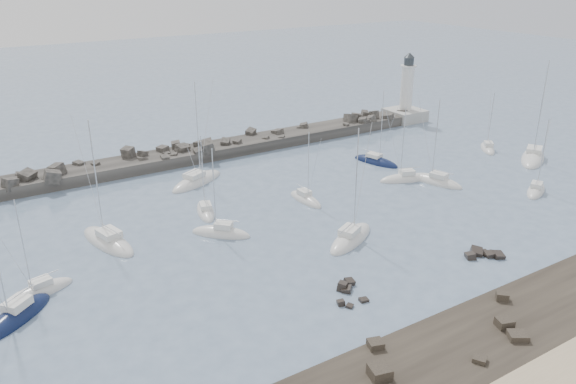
# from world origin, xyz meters

# --- Properties ---
(ground) EXTENTS (400.00, 400.00, 0.00)m
(ground) POSITION_xyz_m (0.00, 0.00, 0.00)
(ground) COLOR slate
(ground) RESTS_ON ground
(rock_shelf) EXTENTS (140.00, 12.54, 2.01)m
(rock_shelf) POSITION_xyz_m (-0.04, -21.97, 0.02)
(rock_shelf) COLOR black
(rock_shelf) RESTS_ON ground
(rock_cluster_near) EXTENTS (3.97, 4.27, 1.22)m
(rock_cluster_near) POSITION_xyz_m (-3.41, -8.33, 0.20)
(rock_cluster_near) COLOR black
(rock_cluster_near) RESTS_ON ground
(rock_cluster_far) EXTENTS (4.37, 3.64, 1.61)m
(rock_cluster_far) POSITION_xyz_m (14.28, -10.43, 0.09)
(rock_cluster_far) COLOR black
(rock_cluster_far) RESTS_ON ground
(breakwater) EXTENTS (115.00, 7.68, 5.43)m
(breakwater) POSITION_xyz_m (-7.11, 37.97, 0.32)
(breakwater) COLOR #312F2C
(breakwater) RESTS_ON ground
(lighthouse) EXTENTS (7.00, 7.00, 14.60)m
(lighthouse) POSITION_xyz_m (47.00, 38.00, 3.09)
(lighthouse) COLOR #9FA09A
(lighthouse) RESTS_ON ground
(sailboat_1) EXTENTS (5.51, 10.55, 15.91)m
(sailboat_1) POSITION_xyz_m (-20.75, 14.98, 0.15)
(sailboat_1) COLOR silver
(sailboat_1) RESTS_ON ground
(sailboat_2) EXTENTS (8.18, 7.43, 13.58)m
(sailboat_2) POSITION_xyz_m (-32.14, 4.24, 0.16)
(sailboat_2) COLOR #0E183A
(sailboat_2) RESTS_ON ground
(sailboat_3) EXTENTS (4.06, 7.36, 11.18)m
(sailboat_3) POSITION_xyz_m (-7.42, 17.01, 0.13)
(sailboat_3) COLOR silver
(sailboat_3) RESTS_ON ground
(sailboat_4) EXTENTS (10.67, 7.39, 16.17)m
(sailboat_4) POSITION_xyz_m (-4.09, 27.62, 0.14)
(sailboat_4) COLOR silver
(sailboat_4) RESTS_ON ground
(sailboat_5) EXTENTS (6.88, 6.81, 11.93)m
(sailboat_5) POSITION_xyz_m (-8.52, 9.99, 0.15)
(sailboat_5) COLOR silver
(sailboat_5) RESTS_ON ground
(sailboat_6) EXTENTS (2.30, 6.82, 10.86)m
(sailboat_6) POSITION_xyz_m (5.95, 13.32, 0.14)
(sailboat_6) COLOR silver
(sailboat_6) RESTS_ON ground
(sailboat_7) EXTENTS (9.56, 6.74, 14.70)m
(sailboat_7) POSITION_xyz_m (3.93, 0.58, 0.15)
(sailboat_7) COLOR silver
(sailboat_7) RESTS_ON ground
(sailboat_8) EXTENTS (4.79, 8.64, 13.00)m
(sailboat_8) POSITION_xyz_m (24.54, 20.47, 0.13)
(sailboat_8) COLOR #0E183A
(sailboat_8) RESTS_ON ground
(sailboat_9) EXTENTS (8.07, 4.79, 12.37)m
(sailboat_9) POSITION_xyz_m (22.88, 11.94, 0.15)
(sailboat_9) COLOR silver
(sailboat_9) RESTS_ON ground
(sailboat_10) EXTENTS (4.98, 8.94, 13.55)m
(sailboat_10) POSITION_xyz_m (26.28, 8.73, 0.14)
(sailboat_10) COLOR silver
(sailboat_10) RESTS_ON ground
(sailboat_11) EXTENTS (11.55, 8.95, 17.84)m
(sailboat_11) POSITION_xyz_m (47.95, 7.90, 0.15)
(sailboat_11) COLOR silver
(sailboat_11) RESTS_ON ground
(sailboat_12) EXTENTS (5.87, 6.53, 10.85)m
(sailboat_12) POSITION_xyz_m (45.71, 15.40, 0.14)
(sailboat_12) COLOR silver
(sailboat_12) RESTS_ON ground
(sailboat_13) EXTENTS (7.37, 5.27, 11.45)m
(sailboat_13) POSITION_xyz_m (35.89, -1.42, 0.14)
(sailboat_13) COLOR silver
(sailboat_13) RESTS_ON ground
(sailboat_14) EXTENTS (7.35, 3.82, 11.23)m
(sailboat_14) POSITION_xyz_m (-29.58, 7.78, 0.13)
(sailboat_14) COLOR silver
(sailboat_14) RESTS_ON ground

